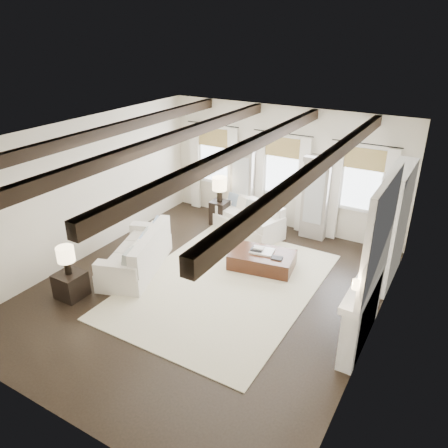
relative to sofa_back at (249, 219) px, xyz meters
The scene contains 16 objects.
ground 3.02m from the sofa_back, 79.54° to the right, with size 7.50×7.50×0.00m, color black.
room_shell 2.88m from the sofa_back, 57.81° to the right, with size 6.54×7.54×3.22m.
area_rug 2.71m from the sofa_back, 73.62° to the right, with size 3.53×4.86×0.02m, color beige.
sofa_back is the anchor object (origin of this frame).
sofa_left 3.23m from the sofa_back, 111.68° to the right, with size 1.62×2.36×0.93m.
ottoman 1.91m from the sofa_back, 53.62° to the right, with size 1.41×0.88×0.37m, color black.
tray 1.85m from the sofa_back, 53.43° to the right, with size 0.50×0.38×0.04m, color white.
book_lower 1.83m from the sofa_back, 57.17° to the right, with size 0.26×0.20×0.04m, color #262628.
book_upper 1.83m from the sofa_back, 55.83° to the right, with size 0.22×0.17×0.03m, color beige.
book_loose 2.20m from the sofa_back, 46.60° to the right, with size 0.24×0.18×0.03m, color #262628.
side_table_front 4.81m from the sofa_back, 110.70° to the right, with size 0.53×0.53×0.53m, color black.
lamp_front 4.84m from the sofa_back, 110.70° to the right, with size 0.34×0.34×0.59m.
side_table_back 0.91m from the sofa_back, behind, with size 0.44×0.44×0.66m, color black.
lamp_back 1.20m from the sofa_back, behind, with size 0.39×0.39×0.68m.
candlestick_near 4.58m from the sofa_back, 41.25° to the right, with size 0.15×0.15×0.74m.
candlestick_far 4.36m from the sofa_back, 37.84° to the right, with size 0.16×0.16×0.80m.
Camera 1 is at (4.16, -6.40, 5.06)m, focal length 35.00 mm.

